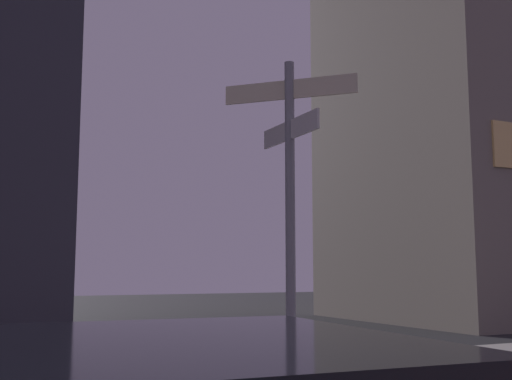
% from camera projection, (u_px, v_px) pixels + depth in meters
% --- Properties ---
extents(signpost, '(1.23, 1.38, 4.01)m').
position_uv_depth(signpost, '(290.00, 190.00, 7.72)').
color(signpost, gray).
rests_on(signpost, sidewalk_kerb).
extents(building_right_block, '(11.72, 7.85, 16.80)m').
position_uv_depth(building_right_block, '(512.00, 74.00, 22.16)').
color(building_right_block, slate).
rests_on(building_right_block, ground_plane).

